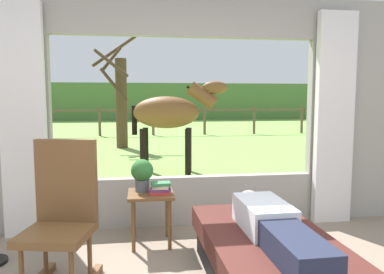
{
  "coord_description": "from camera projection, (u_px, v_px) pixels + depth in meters",
  "views": [
    {
      "loc": [
        -0.52,
        -1.85,
        1.44
      ],
      "look_at": [
        0.0,
        1.8,
        1.05
      ],
      "focal_mm": 34.68,
      "sensor_mm": 36.0,
      "label": 1
    }
  ],
  "objects": [
    {
      "name": "horse",
      "position": [
        170.0,
        113.0,
        6.95
      ],
      "size": [
        1.82,
        0.77,
        1.73
      ],
      "rotation": [
        0.0,
        0.0,
        -1.75
      ],
      "color": "brown",
      "rests_on": "outdoor_pasture_lawn"
    },
    {
      "name": "book_stack",
      "position": [
        160.0,
        188.0,
        3.56
      ],
      "size": [
        0.21,
        0.18,
        0.11
      ],
      "color": "#B22D28",
      "rests_on": "side_table"
    },
    {
      "name": "side_table",
      "position": [
        151.0,
        202.0,
        3.63
      ],
      "size": [
        0.44,
        0.44,
        0.52
      ],
      "color": "brown",
      "rests_on": "ground_plane"
    },
    {
      "name": "outdoor_pasture_lawn",
      "position": [
        153.0,
        133.0,
        15.0
      ],
      "size": [
        36.0,
        21.68,
        0.02
      ],
      "primitive_type": "cube",
      "color": "#759E47",
      "rests_on": "ground_plane"
    },
    {
      "name": "pasture_tree",
      "position": [
        120.0,
        98.0,
        10.49
      ],
      "size": [
        1.3,
        1.52,
        3.29
      ],
      "color": "#4C3823",
      "rests_on": "outdoor_pasture_lawn"
    },
    {
      "name": "distant_hill_ridge",
      "position": [
        147.0,
        102.0,
        24.56
      ],
      "size": [
        36.0,
        2.0,
        2.4
      ],
      "primitive_type": "cube",
      "color": "#4D7439",
      "rests_on": "ground_plane"
    },
    {
      "name": "curtain_panel_left",
      "position": [
        23.0,
        122.0,
        3.77
      ],
      "size": [
        0.44,
        0.1,
        2.4
      ],
      "primitive_type": "cube",
      "color": "silver",
      "rests_on": "ground_plane"
    },
    {
      "name": "potted_plant",
      "position": [
        142.0,
        173.0,
        3.64
      ],
      "size": [
        0.22,
        0.22,
        0.32
      ],
      "color": "#4C5156",
      "rests_on": "side_table"
    },
    {
      "name": "curtain_panel_right",
      "position": [
        334.0,
        119.0,
        4.24
      ],
      "size": [
        0.44,
        0.1,
        2.4
      ],
      "primitive_type": "cube",
      "color": "silver",
      "rests_on": "ground_plane"
    },
    {
      "name": "recliner_sofa",
      "position": [
        269.0,
        262.0,
        2.77
      ],
      "size": [
        0.93,
        1.71,
        0.42
      ],
      "rotation": [
        0.0,
        0.0,
        0.02
      ],
      "color": "black",
      "rests_on": "ground_plane"
    },
    {
      "name": "rocking_chair",
      "position": [
        62.0,
        216.0,
        2.82
      ],
      "size": [
        0.59,
        0.76,
        1.12
      ],
      "rotation": [
        0.0,
        0.0,
        -0.21
      ],
      "color": "brown",
      "rests_on": "ground_plane"
    },
    {
      "name": "pasture_fence_line",
      "position": [
        153.0,
        116.0,
        14.14
      ],
      "size": [
        16.1,
        0.1,
        1.1
      ],
      "color": "brown",
      "rests_on": "outdoor_pasture_lawn"
    },
    {
      "name": "back_wall_with_window",
      "position": [
        186.0,
        115.0,
        4.13
      ],
      "size": [
        5.2,
        0.12,
        2.55
      ],
      "color": "#9E998E",
      "rests_on": "ground_plane"
    },
    {
      "name": "reclining_person",
      "position": [
        273.0,
        225.0,
        2.68
      ],
      "size": [
        0.35,
        1.43,
        0.22
      ],
      "rotation": [
        0.0,
        0.0,
        0.02
      ],
      "color": "silver",
      "rests_on": "recliner_sofa"
    }
  ]
}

